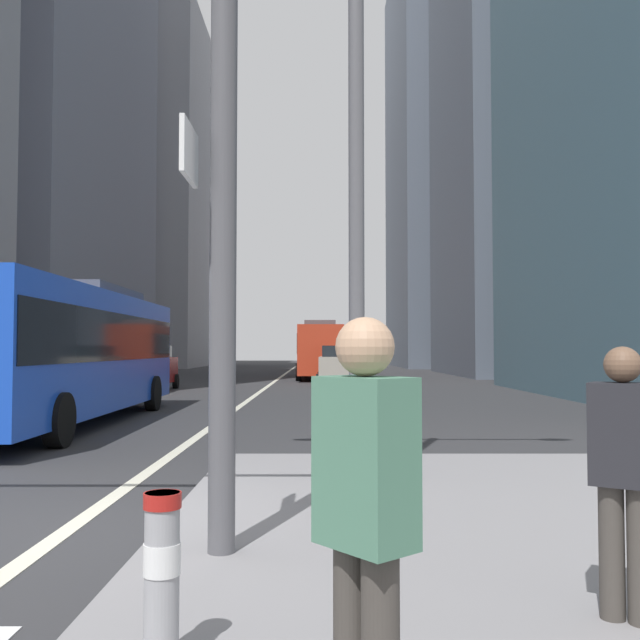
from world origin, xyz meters
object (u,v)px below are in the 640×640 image
(pedestrian_walking, at_px, (365,515))
(car_receding_near, at_px, (338,366))
(pedestrian_waiting, at_px, (624,468))
(bollard_left, at_px, (162,570))
(city_bus_red_distant, at_px, (321,348))
(street_lamp_post, at_px, (356,76))
(city_bus_red_receding, at_px, (319,348))
(car_oncoming_mid, at_px, (149,367))
(city_bus_blue_oncoming, at_px, (67,347))

(pedestrian_walking, bearing_deg, car_receding_near, 88.71)
(pedestrian_waiting, bearing_deg, bollard_left, -167.11)
(city_bus_red_distant, height_order, street_lamp_post, street_lamp_post)
(pedestrian_waiting, height_order, pedestrian_walking, pedestrian_walking)
(city_bus_red_distant, height_order, pedestrian_walking, city_bus_red_distant)
(city_bus_red_receding, xyz_separation_m, bollard_left, (-0.74, -38.74, -1.19))
(car_oncoming_mid, relative_size, bollard_left, 5.16)
(pedestrian_waiting, bearing_deg, street_lamp_post, 106.94)
(city_bus_blue_oncoming, bearing_deg, pedestrian_waiting, -57.27)
(city_bus_red_distant, relative_size, car_oncoming_mid, 2.44)
(car_receding_near, relative_size, street_lamp_post, 0.54)
(car_receding_near, bearing_deg, car_oncoming_mid, -157.23)
(car_receding_near, bearing_deg, bollard_left, -93.25)
(car_oncoming_mid, distance_m, bollard_left, 27.08)
(car_oncoming_mid, xyz_separation_m, pedestrian_waiting, (9.20, -25.67, 0.07))
(city_bus_red_receding, height_order, pedestrian_waiting, city_bus_red_receding)
(car_receding_near, bearing_deg, pedestrian_walking, -91.29)
(bollard_left, bearing_deg, car_oncoming_mid, 103.97)
(car_oncoming_mid, bearing_deg, city_bus_red_receding, 59.71)
(car_oncoming_mid, height_order, street_lamp_post, street_lamp_post)
(city_bus_red_distant, height_order, car_oncoming_mid, city_bus_red_distant)
(city_bus_blue_oncoming, xyz_separation_m, car_oncoming_mid, (-1.37, 13.49, -0.85))
(car_oncoming_mid, distance_m, pedestrian_walking, 28.18)
(street_lamp_post, height_order, pedestrian_waiting, street_lamp_post)
(city_bus_red_receding, relative_size, city_bus_red_distant, 1.01)
(city_bus_red_distant, distance_m, pedestrian_walking, 57.40)
(city_bus_red_receding, distance_m, street_lamp_post, 33.78)
(pedestrian_walking, bearing_deg, city_bus_red_distant, 90.11)
(city_bus_red_receding, bearing_deg, city_bus_red_distant, 89.53)
(bollard_left, bearing_deg, car_receding_near, 86.75)
(city_bus_blue_oncoming, distance_m, pedestrian_waiting, 14.50)
(city_bus_blue_oncoming, bearing_deg, bollard_left, -68.00)
(city_bus_blue_oncoming, relative_size, car_oncoming_mid, 2.58)
(city_bus_red_receding, distance_m, pedestrian_waiting, 38.19)
(city_bus_red_distant, height_order, bollard_left, city_bus_red_distant)
(city_bus_red_receding, xyz_separation_m, car_oncoming_mid, (-7.28, -12.46, -0.85))
(city_bus_blue_oncoming, relative_size, pedestrian_walking, 6.72)
(street_lamp_post, bearing_deg, city_bus_red_receding, 90.92)
(car_oncoming_mid, bearing_deg, street_lamp_post, -69.70)
(car_oncoming_mid, height_order, bollard_left, car_oncoming_mid)
(city_bus_blue_oncoming, xyz_separation_m, bollard_left, (5.17, -12.79, -1.19))
(city_bus_blue_oncoming, height_order, pedestrian_waiting, city_bus_blue_oncoming)
(street_lamp_post, distance_m, pedestrian_walking, 7.32)
(street_lamp_post, xyz_separation_m, pedestrian_waiting, (1.38, -4.54, -4.22))
(city_bus_red_distant, xyz_separation_m, car_receding_near, (0.80, -26.79, -0.85))
(city_bus_red_receding, distance_m, city_bus_red_distant, 17.78)
(pedestrian_walking, bearing_deg, pedestrian_waiting, 41.78)
(city_bus_blue_oncoming, distance_m, pedestrian_walking, 15.01)
(city_bus_red_receding, relative_size, street_lamp_post, 1.41)
(car_receding_near, distance_m, pedestrian_walking, 30.62)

